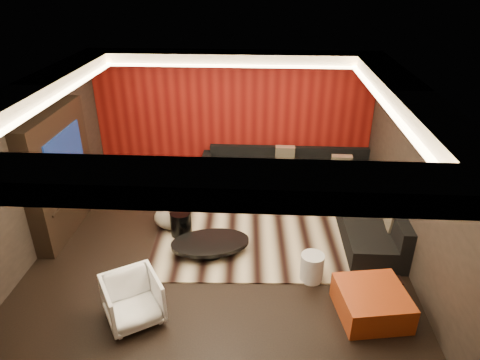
# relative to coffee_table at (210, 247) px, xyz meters

# --- Properties ---
(floor) EXTENTS (6.00, 6.00, 0.02)m
(floor) POSITION_rel_coffee_table_xyz_m (0.16, 0.08, -0.14)
(floor) COLOR black
(floor) RESTS_ON ground
(ceiling) EXTENTS (6.00, 6.00, 0.02)m
(ceiling) POSITION_rel_coffee_table_xyz_m (0.16, 0.08, 2.68)
(ceiling) COLOR silver
(ceiling) RESTS_ON ground
(wall_back) EXTENTS (6.00, 0.02, 2.80)m
(wall_back) POSITION_rel_coffee_table_xyz_m (0.16, 3.09, 1.27)
(wall_back) COLOR black
(wall_back) RESTS_ON ground
(wall_left) EXTENTS (0.02, 6.00, 2.80)m
(wall_left) POSITION_rel_coffee_table_xyz_m (-2.85, 0.08, 1.27)
(wall_left) COLOR black
(wall_left) RESTS_ON ground
(wall_right) EXTENTS (0.02, 6.00, 2.80)m
(wall_right) POSITION_rel_coffee_table_xyz_m (3.17, 0.08, 1.27)
(wall_right) COLOR black
(wall_right) RESTS_ON ground
(red_feature_wall) EXTENTS (5.98, 0.05, 2.78)m
(red_feature_wall) POSITION_rel_coffee_table_xyz_m (0.16, 3.05, 1.27)
(red_feature_wall) COLOR #6B0C0A
(red_feature_wall) RESTS_ON ground
(soffit_back) EXTENTS (6.00, 0.60, 0.22)m
(soffit_back) POSITION_rel_coffee_table_xyz_m (0.16, 2.78, 2.56)
(soffit_back) COLOR silver
(soffit_back) RESTS_ON ground
(soffit_front) EXTENTS (6.00, 0.60, 0.22)m
(soffit_front) POSITION_rel_coffee_table_xyz_m (0.16, -2.62, 2.56)
(soffit_front) COLOR silver
(soffit_front) RESTS_ON ground
(soffit_left) EXTENTS (0.60, 4.80, 0.22)m
(soffit_left) POSITION_rel_coffee_table_xyz_m (-2.54, 0.08, 2.56)
(soffit_left) COLOR silver
(soffit_left) RESTS_ON ground
(soffit_right) EXTENTS (0.60, 4.80, 0.22)m
(soffit_right) POSITION_rel_coffee_table_xyz_m (2.86, 0.08, 2.56)
(soffit_right) COLOR silver
(soffit_right) RESTS_ON ground
(cove_back) EXTENTS (4.80, 0.08, 0.04)m
(cove_back) POSITION_rel_coffee_table_xyz_m (0.16, 2.44, 2.47)
(cove_back) COLOR #FFD899
(cove_back) RESTS_ON ground
(cove_front) EXTENTS (4.80, 0.08, 0.04)m
(cove_front) POSITION_rel_coffee_table_xyz_m (0.16, -2.28, 2.47)
(cove_front) COLOR #FFD899
(cove_front) RESTS_ON ground
(cove_left) EXTENTS (0.08, 4.80, 0.04)m
(cove_left) POSITION_rel_coffee_table_xyz_m (-2.20, 0.08, 2.47)
(cove_left) COLOR #FFD899
(cove_left) RESTS_ON ground
(cove_right) EXTENTS (0.08, 4.80, 0.04)m
(cove_right) POSITION_rel_coffee_table_xyz_m (2.52, 0.08, 2.47)
(cove_right) COLOR #FFD899
(cove_right) RESTS_ON ground
(tv_surround) EXTENTS (0.30, 2.00, 2.20)m
(tv_surround) POSITION_rel_coffee_table_xyz_m (-2.69, 0.68, 0.97)
(tv_surround) COLOR black
(tv_surround) RESTS_ON ground
(tv_screen) EXTENTS (0.04, 1.30, 0.80)m
(tv_screen) POSITION_rel_coffee_table_xyz_m (-2.53, 0.68, 1.32)
(tv_screen) COLOR black
(tv_screen) RESTS_ON ground
(tv_shelf) EXTENTS (0.04, 1.60, 0.04)m
(tv_shelf) POSITION_rel_coffee_table_xyz_m (-2.53, 0.68, 0.57)
(tv_shelf) COLOR black
(tv_shelf) RESTS_ON ground
(rug) EXTENTS (4.13, 3.18, 0.02)m
(rug) POSITION_rel_coffee_table_xyz_m (0.96, 0.78, -0.12)
(rug) COLOR #C7B491
(rug) RESTS_ON floor
(coffee_table) EXTENTS (1.56, 1.56, 0.22)m
(coffee_table) POSITION_rel_coffee_table_xyz_m (0.00, 0.00, 0.00)
(coffee_table) COLOR black
(coffee_table) RESTS_ON rug
(drum_stool) EXTENTS (0.43, 0.43, 0.45)m
(drum_stool) POSITION_rel_coffee_table_xyz_m (-0.58, 0.51, 0.11)
(drum_stool) COLOR black
(drum_stool) RESTS_ON rug
(striped_pouf) EXTENTS (0.74, 0.74, 0.37)m
(striped_pouf) POSITION_rel_coffee_table_xyz_m (-0.79, 0.78, 0.08)
(striped_pouf) COLOR beige
(striped_pouf) RESTS_ON rug
(white_side_table) EXTENTS (0.39, 0.39, 0.44)m
(white_side_table) POSITION_rel_coffee_table_xyz_m (1.63, -0.56, 0.09)
(white_side_table) COLOR silver
(white_side_table) RESTS_ON floor
(orange_ottoman) EXTENTS (1.02, 1.02, 0.40)m
(orange_ottoman) POSITION_rel_coffee_table_xyz_m (2.38, -1.25, 0.07)
(orange_ottoman) COLOR #923D12
(orange_ottoman) RESTS_ON floor
(armchair) EXTENTS (0.98, 0.99, 0.66)m
(armchair) POSITION_rel_coffee_table_xyz_m (-0.86, -1.53, 0.20)
(armchair) COLOR white
(armchair) RESTS_ON floor
(sectional_sofa) EXTENTS (3.65, 3.50, 0.75)m
(sectional_sofa) POSITION_rel_coffee_table_xyz_m (1.89, 1.94, 0.13)
(sectional_sofa) COLOR black
(sectional_sofa) RESTS_ON floor
(throw_pillows) EXTENTS (1.94, 2.83, 0.50)m
(throw_pillows) POSITION_rel_coffee_table_xyz_m (2.42, 1.75, 0.49)
(throw_pillows) COLOR #CAB894
(throw_pillows) RESTS_ON sectional_sofa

